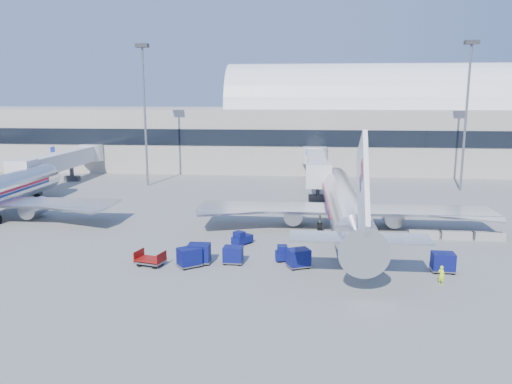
# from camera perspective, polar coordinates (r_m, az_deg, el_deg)

# --- Properties ---
(ground) EXTENTS (260.00, 260.00, 0.00)m
(ground) POSITION_cam_1_polar(r_m,az_deg,el_deg) (51.44, -0.90, -5.47)
(ground) COLOR gray
(ground) RESTS_ON ground
(terminal) EXTENTS (170.00, 28.15, 21.00)m
(terminal) POSITION_cam_1_polar(r_m,az_deg,el_deg) (106.96, -4.91, 7.12)
(terminal) COLOR #B2AA9E
(terminal) RESTS_ON ground
(airliner_main) EXTENTS (32.00, 37.26, 12.07)m
(airliner_main) POSITION_cam_1_polar(r_m,az_deg,el_deg) (54.98, 10.03, -1.41)
(airliner_main) COLOR silver
(airliner_main) RESTS_ON ground
(jetbridge_near) EXTENTS (4.40, 27.50, 6.25)m
(jetbridge_near) POSITION_cam_1_polar(r_m,az_deg,el_deg) (80.59, 6.89, 3.29)
(jetbridge_near) COLOR silver
(jetbridge_near) RESTS_ON ground
(jetbridge_mid) EXTENTS (4.40, 27.50, 6.25)m
(jetbridge_mid) POSITION_cam_1_polar(r_m,az_deg,el_deg) (89.87, -21.00, 3.43)
(jetbridge_mid) COLOR silver
(jetbridge_mid) RESTS_ON ground
(mast_west) EXTENTS (2.00, 1.20, 22.60)m
(mast_west) POSITION_cam_1_polar(r_m,az_deg,el_deg) (83.05, -12.67, 10.85)
(mast_west) COLOR slate
(mast_west) RESTS_ON ground
(mast_east) EXTENTS (2.00, 1.20, 22.60)m
(mast_east) POSITION_cam_1_polar(r_m,az_deg,el_deg) (82.78, 23.04, 10.26)
(mast_east) COLOR slate
(mast_east) RESTS_ON ground
(barrier_near) EXTENTS (3.00, 0.55, 0.90)m
(barrier_near) POSITION_cam_1_polar(r_m,az_deg,el_deg) (54.42, 18.60, -4.64)
(barrier_near) COLOR #9E9E96
(barrier_near) RESTS_ON ground
(barrier_mid) EXTENTS (3.00, 0.55, 0.90)m
(barrier_mid) POSITION_cam_1_polar(r_m,az_deg,el_deg) (55.27, 21.94, -4.63)
(barrier_mid) COLOR #9E9E96
(barrier_mid) RESTS_ON ground
(barrier_far) EXTENTS (3.00, 0.55, 0.90)m
(barrier_far) POSITION_cam_1_polar(r_m,az_deg,el_deg) (56.31, 25.17, -4.60)
(barrier_far) COLOR #9E9E96
(barrier_far) RESTS_ON ground
(tug_lead) EXTENTS (2.33, 1.37, 1.44)m
(tug_lead) POSITION_cam_1_polar(r_m,az_deg,el_deg) (44.88, 3.52, -7.08)
(tug_lead) COLOR #0B1053
(tug_lead) RESTS_ON ground
(tug_right) EXTENTS (2.68, 2.20, 1.57)m
(tug_right) POSITION_cam_1_polar(r_m,az_deg,el_deg) (45.86, 12.69, -6.86)
(tug_right) COLOR #0B1053
(tug_right) RESTS_ON ground
(tug_left) EXTENTS (2.11, 2.40, 1.41)m
(tug_left) POSITION_cam_1_polar(r_m,az_deg,el_deg) (49.63, -1.66, -5.31)
(tug_left) COLOR #0B1053
(tug_left) RESTS_ON ground
(cart_train_a) EXTENTS (1.81, 1.41, 1.55)m
(cart_train_a) POSITION_cam_1_polar(r_m,az_deg,el_deg) (44.11, -2.63, -7.16)
(cart_train_a) COLOR #0B1053
(cart_train_a) RESTS_ON ground
(cart_train_b) EXTENTS (2.03, 1.56, 1.77)m
(cart_train_b) POSITION_cam_1_polar(r_m,az_deg,el_deg) (44.36, -6.52, -6.96)
(cart_train_b) COLOR #0B1053
(cart_train_b) RESTS_ON ground
(cart_train_c) EXTENTS (2.43, 2.35, 1.70)m
(cart_train_c) POSITION_cam_1_polar(r_m,az_deg,el_deg) (43.60, -7.63, -7.35)
(cart_train_c) COLOR #0B1053
(cart_train_c) RESTS_ON ground
(cart_solo_near) EXTENTS (2.29, 2.06, 1.66)m
(cart_solo_near) POSITION_cam_1_polar(r_m,az_deg,el_deg) (43.19, 4.90, -7.51)
(cart_solo_near) COLOR #0B1053
(cart_solo_near) RESTS_ON ground
(cart_solo_far) EXTENTS (1.94, 1.49, 1.68)m
(cart_solo_far) POSITION_cam_1_polar(r_m,az_deg,el_deg) (44.81, 20.59, -7.49)
(cart_solo_far) COLOR #0B1053
(cart_solo_far) RESTS_ON ground
(cart_open_red) EXTENTS (2.71, 2.21, 0.63)m
(cart_open_red) POSITION_cam_1_polar(r_m,az_deg,el_deg) (44.63, -11.95, -7.68)
(cart_open_red) COLOR slate
(cart_open_red) RESTS_ON ground
(ramp_worker) EXTENTS (0.66, 0.66, 1.55)m
(ramp_worker) POSITION_cam_1_polar(r_m,az_deg,el_deg) (41.97, 20.42, -8.89)
(ramp_worker) COLOR #C4F81A
(ramp_worker) RESTS_ON ground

